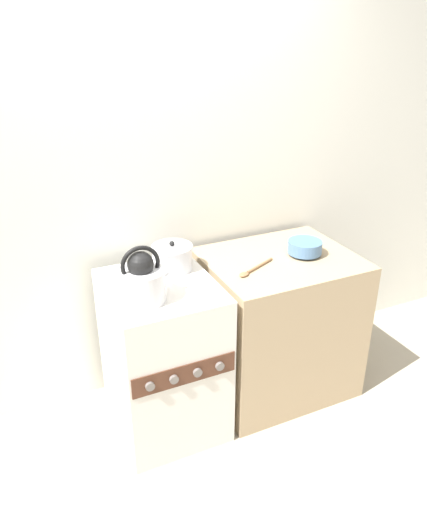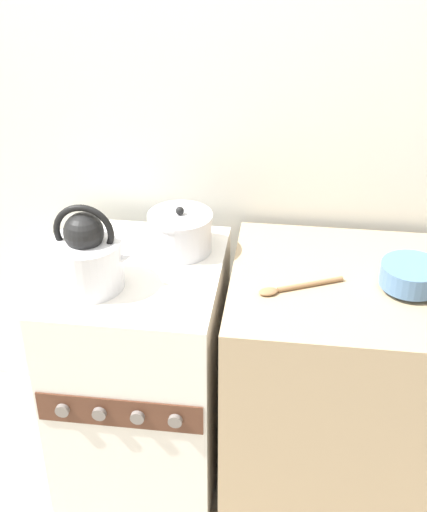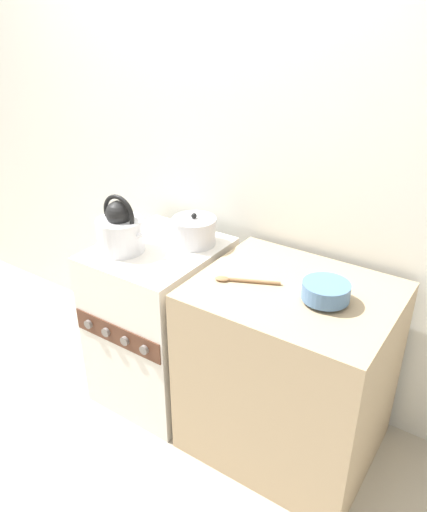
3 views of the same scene
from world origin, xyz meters
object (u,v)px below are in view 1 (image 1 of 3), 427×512
Objects in this scene: cooking_pot at (172,257)px; enamel_bowl at (305,247)px; stove at (163,356)px; kettle at (142,280)px.

cooking_pot reaches higher than enamel_bowl.
stove is 3.99× the size of cooking_pot.
enamel_bowl is (0.74, -0.14, -0.02)m from cooking_pot.
enamel_bowl reaches higher than stove.
kettle is (-0.12, -0.11, 0.54)m from stove.
cooking_pot is (0.12, 0.14, 0.50)m from stove.
kettle is 1.46× the size of enamel_bowl.
stove is 0.56m from kettle.
cooking_pot is (0.24, 0.26, -0.04)m from kettle.
cooking_pot is at bearing 46.25° from kettle.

